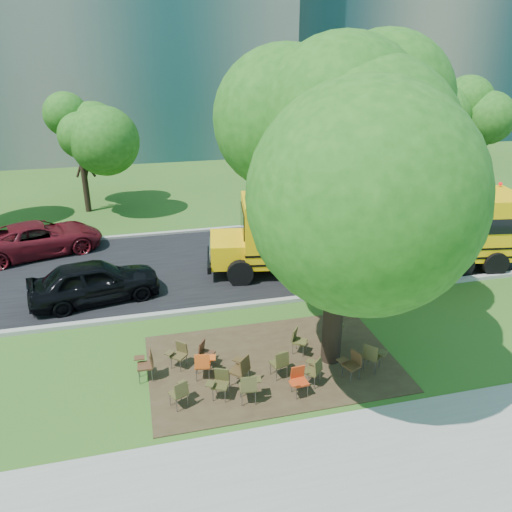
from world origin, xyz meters
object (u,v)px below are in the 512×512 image
object	(u,v)px
chair_2	(241,368)
chair_13	(334,329)
chair_0	(180,391)
chair_12	(298,339)
chair_6	(352,362)
main_tree	(343,166)
chair_14	(314,369)
chair_4	(249,386)
chair_8	(147,362)
chair_3	(220,381)
chair_10	(205,352)
chair_9	(179,352)
chair_5	(298,379)
chair_11	(281,361)
chair_7	(373,355)
bg_car_red	(40,238)
chair_1	(203,363)
school_bus	(378,227)

from	to	relation	value
chair_2	chair_13	bearing A→B (deg)	-23.61
chair_0	chair_2	bearing A→B (deg)	-8.79
chair_12	chair_6	bearing A→B (deg)	72.25
chair_2	chair_12	distance (m)	2.23
main_tree	chair_14	bearing A→B (deg)	-131.45
chair_4	chair_8	bearing A→B (deg)	152.38
chair_3	chair_4	size ratio (longest dim) A/B	0.94
chair_10	chair_9	bearing A→B (deg)	-68.53
chair_5	chair_9	bearing A→B (deg)	-39.02
chair_3	chair_11	xyz separation A→B (m)	(1.75, 0.45, 0.02)
chair_7	chair_8	distance (m)	6.17
chair_8	chair_12	xyz separation A→B (m)	(4.35, 0.18, -0.04)
chair_9	chair_13	world-z (taller)	chair_13
main_tree	chair_13	xyz separation A→B (m)	(0.37, 0.69, -5.09)
chair_10	bg_car_red	size ratio (longest dim) A/B	0.15
chair_8	main_tree	bearing A→B (deg)	-91.90
main_tree	chair_3	bearing A→B (deg)	-165.03
chair_6	bg_car_red	size ratio (longest dim) A/B	0.16
chair_8	chair_13	distance (m)	5.55
chair_8	chair_6	bearing A→B (deg)	-101.49
chair_7	chair_4	bearing A→B (deg)	-126.84
chair_4	chair_12	bearing A→B (deg)	50.23
chair_4	chair_8	size ratio (longest dim) A/B	1.01
chair_12	bg_car_red	world-z (taller)	bg_car_red
chair_0	chair_12	world-z (taller)	same
chair_7	chair_12	bearing A→B (deg)	-172.79
chair_8	chair_9	bearing A→B (deg)	-66.68
chair_1	school_bus	bearing A→B (deg)	47.43
chair_6	chair_7	size ratio (longest dim) A/B	0.92
main_tree	chair_0	bearing A→B (deg)	-166.57
chair_12	chair_14	size ratio (longest dim) A/B	0.96
chair_9	chair_4	bearing A→B (deg)	168.93
chair_0	chair_14	xyz separation A→B (m)	(3.55, 0.07, 0.02)
chair_2	chair_9	xyz separation A→B (m)	(-1.51, 1.26, -0.09)
chair_8	chair_9	world-z (taller)	chair_8
main_tree	chair_1	world-z (taller)	main_tree
chair_7	chair_5	bearing A→B (deg)	-123.28
chair_3	chair_9	xyz separation A→B (m)	(-0.88, 1.60, -0.02)
chair_6	chair_11	size ratio (longest dim) A/B	0.97
chair_6	chair_8	size ratio (longest dim) A/B	0.95
chair_10	chair_11	bearing A→B (deg)	94.12
chair_11	bg_car_red	world-z (taller)	bg_car_red
chair_1	chair_9	world-z (taller)	chair_1
main_tree	chair_14	size ratio (longest dim) A/B	11.01
chair_1	chair_12	bearing A→B (deg)	22.39
chair_5	chair_12	xyz separation A→B (m)	(0.59, 1.80, 0.00)
chair_0	chair_14	world-z (taller)	chair_14
main_tree	chair_13	world-z (taller)	main_tree
chair_9	bg_car_red	xyz separation A→B (m)	(-5.00, 10.00, 0.24)
main_tree	chair_13	distance (m)	5.15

